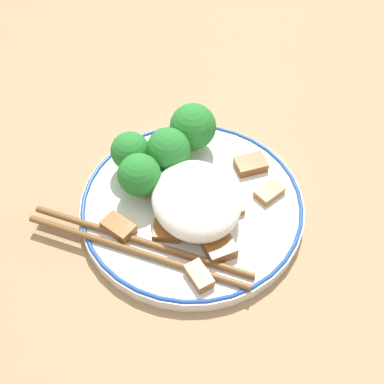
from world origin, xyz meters
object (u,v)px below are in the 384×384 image
at_px(plate, 192,206).
at_px(broccoli_back_center, 168,150).
at_px(chopsticks, 139,246).
at_px(broccoli_back_right, 130,152).
at_px(broccoli_back_left, 193,127).
at_px(broccoli_mid_left, 139,175).

distance_m(plate, broccoli_back_center, 0.07).
bearing_deg(broccoli_back_center, chopsticks, 146.57).
relative_size(broccoli_back_center, broccoli_back_right, 1.10).
bearing_deg(broccoli_back_left, plate, 160.71).
xyz_separation_m(plate, chopsticks, (-0.04, 0.07, 0.01)).
bearing_deg(plate, broccoli_back_left, -19.29).
xyz_separation_m(plate, broccoli_back_right, (0.07, 0.05, 0.04)).
xyz_separation_m(broccoli_mid_left, chopsticks, (-0.07, 0.02, -0.03)).
bearing_deg(broccoli_mid_left, plate, -121.29).
relative_size(plate, broccoli_back_left, 4.06).
height_order(broccoli_back_left, broccoli_back_center, broccoli_back_left).
bearing_deg(broccoli_back_center, broccoli_mid_left, 122.09).
bearing_deg(plate, broccoli_back_right, 35.77).
xyz_separation_m(broccoli_back_center, broccoli_back_right, (0.01, 0.04, -0.00)).
relative_size(broccoli_back_right, broccoli_mid_left, 0.94).
distance_m(broccoli_back_left, broccoli_back_right, 0.08).
height_order(broccoli_mid_left, chopsticks, broccoli_mid_left).
xyz_separation_m(broccoli_back_left, broccoli_back_right, (-0.01, 0.08, -0.00)).
bearing_deg(broccoli_back_center, broccoli_back_left, -56.06).
xyz_separation_m(broccoli_back_right, chopsticks, (-0.11, 0.02, -0.03)).
distance_m(broccoli_back_right, chopsticks, 0.11).
bearing_deg(broccoli_back_left, broccoli_back_center, 123.94).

